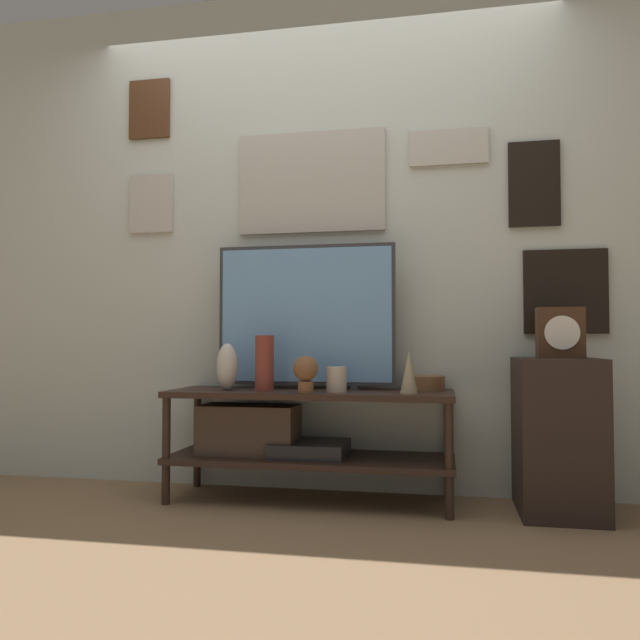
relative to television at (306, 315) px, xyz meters
The scene contains 12 objects.
ground_plane 0.99m from the television, 82.97° to the right, with size 12.00×12.00×0.00m, color #846647.
wall_back 0.48m from the television, 74.11° to the left, with size 6.40×0.08×2.70m.
media_console 0.59m from the television, 126.56° to the right, with size 1.39×0.45×0.54m.
television is the anchor object (origin of this frame).
vase_wide_bowl 0.69m from the television, ahead, with size 0.21×0.21×0.07m.
vase_urn_stoneware 0.47m from the television, 155.49° to the right, with size 0.10×0.11×0.23m.
vase_slim_bronze 0.63m from the television, 18.71° to the right, with size 0.08×0.08×0.20m.
vase_tall_ceramic 0.34m from the television, 136.19° to the right, with size 0.09×0.09×0.27m.
candle_jar 0.40m from the television, 41.93° to the right, with size 0.10×0.10×0.12m.
decorative_bust 0.38m from the television, 77.48° to the right, with size 0.12×0.12×0.17m.
side_table 1.33m from the television, ahead, with size 0.36×0.46×0.70m.
mantel_clock 1.22m from the television, ahead, with size 0.20×0.11×0.23m.
Camera 1 is at (0.64, -2.74, 0.77)m, focal length 35.00 mm.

